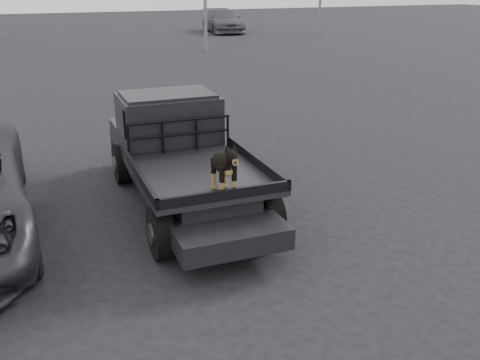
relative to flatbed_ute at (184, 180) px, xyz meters
name	(u,v)px	position (x,y,z in m)	size (l,w,h in m)	color
ground	(198,263)	(-0.40, -2.07, -0.46)	(120.00, 120.00, 0.00)	black
flatbed_ute	(184,180)	(0.00, 0.00, 0.00)	(2.00, 5.40, 0.92)	black
ute_cab	(168,117)	(0.00, 0.95, 0.90)	(1.72, 1.30, 0.88)	black
headache_rack	(180,136)	(0.00, 0.20, 0.74)	(1.80, 0.08, 0.55)	black
dog	(224,167)	(0.07, -1.85, 0.83)	(0.32, 0.60, 0.74)	black
distant_car_b	(223,21)	(11.28, 29.61, 0.34)	(2.25, 5.54, 1.61)	#4C4B51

